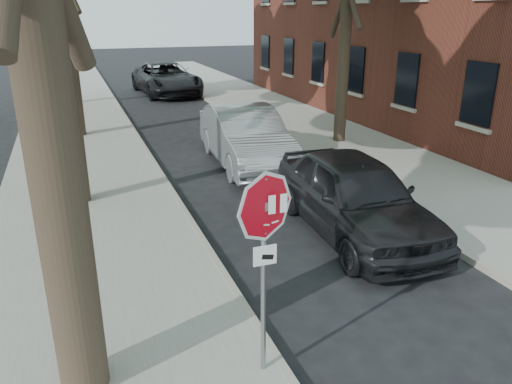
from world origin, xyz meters
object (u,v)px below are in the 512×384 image
car_b (246,137)px  car_d (166,79)px  stop_sign (265,237)px  car_a (355,195)px

car_b → car_d: bearing=92.0°
car_d → stop_sign: bearing=-101.8°
car_b → stop_sign: bearing=-104.6°
stop_sign → car_a: bearing=45.9°
car_a → car_d: size_ratio=0.80×
car_a → car_b: 5.39m
car_d → car_a: bearing=-93.5°
car_d → car_b: bearing=-95.2°
car_a → car_d: bearing=93.5°
car_a → car_b: (-0.45, 5.37, 0.02)m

